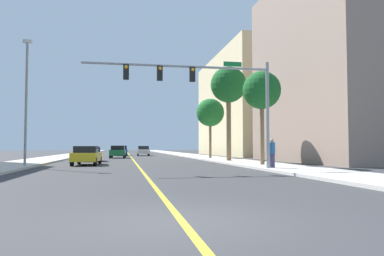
% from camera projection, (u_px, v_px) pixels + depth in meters
% --- Properties ---
extents(ground, '(192.00, 192.00, 0.00)m').
position_uv_depth(ground, '(131.00, 157.00, 48.28)').
color(ground, '#38383A').
extents(sidewalk_left, '(3.92, 168.00, 0.15)m').
position_uv_depth(sidewalk_left, '(59.00, 157.00, 46.65)').
color(sidewalk_left, beige).
rests_on(sidewalk_left, ground).
extents(sidewalk_right, '(3.92, 168.00, 0.15)m').
position_uv_depth(sidewalk_right, '(199.00, 157.00, 49.91)').
color(sidewalk_right, beige).
rests_on(sidewalk_right, ground).
extents(lane_marking_center, '(0.16, 144.00, 0.01)m').
position_uv_depth(lane_marking_center, '(131.00, 157.00, 48.28)').
color(lane_marking_center, yellow).
rests_on(lane_marking_center, ground).
extents(building_right_near, '(16.91, 18.50, 17.70)m').
position_uv_depth(building_right_near, '(369.00, 69.00, 35.73)').
color(building_right_near, gray).
rests_on(building_right_near, ground).
extents(building_right_far, '(12.53, 27.55, 16.21)m').
position_uv_depth(building_right_far, '(252.00, 106.00, 61.49)').
color(building_right_far, beige).
rests_on(building_right_far, ground).
extents(traffic_signal_mast, '(10.86, 0.36, 6.31)m').
position_uv_depth(traffic_signal_mast, '(207.00, 86.00, 21.59)').
color(traffic_signal_mast, gray).
rests_on(traffic_signal_mast, sidewalk_right).
extents(street_lamp, '(0.56, 0.28, 8.43)m').
position_uv_depth(street_lamp, '(26.00, 96.00, 24.81)').
color(street_lamp, gray).
rests_on(street_lamp, sidewalk_left).
extents(palm_near, '(2.72, 2.72, 6.65)m').
position_uv_depth(palm_near, '(262.00, 91.00, 26.55)').
color(palm_near, brown).
rests_on(palm_near, sidewalk_right).
extents(palm_mid, '(3.30, 3.30, 8.58)m').
position_uv_depth(palm_mid, '(229.00, 86.00, 34.11)').
color(palm_mid, brown).
rests_on(palm_mid, sidewalk_right).
extents(palm_far, '(3.11, 3.11, 6.62)m').
position_uv_depth(palm_far, '(210.00, 113.00, 41.56)').
color(palm_far, brown).
rests_on(palm_far, sidewalk_right).
extents(car_silver, '(1.96, 4.54, 1.50)m').
position_uv_depth(car_silver, '(143.00, 151.00, 57.26)').
color(car_silver, '#BCBCC1').
rests_on(car_silver, ground).
extents(car_black, '(1.95, 4.14, 1.36)m').
position_uv_depth(car_black, '(92.00, 154.00, 35.79)').
color(car_black, black).
rests_on(car_black, ground).
extents(car_green, '(2.00, 3.96, 1.53)m').
position_uv_depth(car_green, '(118.00, 152.00, 45.90)').
color(car_green, '#196638').
rests_on(car_green, ground).
extents(car_blue, '(1.78, 4.54, 1.55)m').
position_uv_depth(car_blue, '(122.00, 151.00, 57.49)').
color(car_blue, '#1E389E').
rests_on(car_blue, ground).
extents(car_yellow, '(2.01, 4.41, 1.45)m').
position_uv_depth(car_yellow, '(87.00, 155.00, 28.40)').
color(car_yellow, gold).
rests_on(car_yellow, ground).
extents(pedestrian, '(0.38, 0.38, 1.75)m').
position_uv_depth(pedestrian, '(272.00, 153.00, 22.42)').
color(pedestrian, '#3F3859').
rests_on(pedestrian, sidewalk_right).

